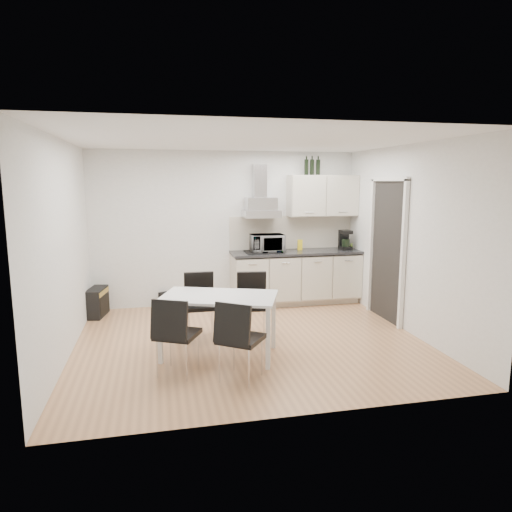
{
  "coord_description": "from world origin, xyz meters",
  "views": [
    {
      "loc": [
        -1.16,
        -5.67,
        2.1
      ],
      "look_at": [
        0.14,
        0.27,
        1.1
      ],
      "focal_mm": 32.0,
      "sensor_mm": 36.0,
      "label": 1
    }
  ],
  "objects": [
    {
      "name": "chair_far_left",
      "position": [
        -0.63,
        0.26,
        0.44
      ],
      "size": [
        0.44,
        0.5,
        0.88
      ],
      "primitive_type": null,
      "rotation": [
        0.0,
        0.0,
        3.15
      ],
      "color": "black",
      "rests_on": "ground"
    },
    {
      "name": "wall_left",
      "position": [
        -2.25,
        0.0,
        1.3
      ],
      "size": [
        0.1,
        4.0,
        2.6
      ],
      "primitive_type": "cube",
      "color": "white",
      "rests_on": "ground"
    },
    {
      "name": "chair_far_right",
      "position": [
        0.06,
        0.12,
        0.44
      ],
      "size": [
        0.5,
        0.55,
        0.88
      ],
      "primitive_type": null,
      "rotation": [
        0.0,
        0.0,
        3.01
      ],
      "color": "black",
      "rests_on": "ground"
    },
    {
      "name": "kitchenette",
      "position": [
        1.19,
        1.73,
        0.83
      ],
      "size": [
        2.22,
        0.64,
        2.52
      ],
      "color": "beige",
      "rests_on": "ground"
    },
    {
      "name": "dining_table",
      "position": [
        -0.46,
        -0.4,
        0.67
      ],
      "size": [
        1.54,
        1.19,
        0.75
      ],
      "rotation": [
        0.0,
        0.0,
        -0.34
      ],
      "color": "white",
      "rests_on": "ground"
    },
    {
      "name": "chair_near_left",
      "position": [
        -0.98,
        -0.83,
        0.44
      ],
      "size": [
        0.62,
        0.64,
        0.88
      ],
      "primitive_type": null,
      "rotation": [
        0.0,
        0.0,
        -0.46
      ],
      "color": "black",
      "rests_on": "ground"
    },
    {
      "name": "wall_back",
      "position": [
        0.0,
        2.0,
        1.3
      ],
      "size": [
        4.5,
        0.1,
        2.6
      ],
      "primitive_type": "cube",
      "color": "white",
      "rests_on": "ground"
    },
    {
      "name": "chair_near_right",
      "position": [
        -0.33,
        -1.12,
        0.44
      ],
      "size": [
        0.65,
        0.66,
        0.88
      ],
      "primitive_type": null,
      "rotation": [
        0.0,
        0.0,
        -0.63
      ],
      "color": "black",
      "rests_on": "ground"
    },
    {
      "name": "floor_speaker",
      "position": [
        -1.08,
        1.9,
        0.13
      ],
      "size": [
        0.2,
        0.19,
        0.26
      ],
      "primitive_type": "cube",
      "rotation": [
        0.0,
        0.0,
        0.4
      ],
      "color": "black",
      "rests_on": "ground"
    },
    {
      "name": "ceiling",
      "position": [
        0.0,
        0.0,
        2.6
      ],
      "size": [
        4.5,
        4.5,
        0.0
      ],
      "primitive_type": "plane",
      "color": "white",
      "rests_on": "wall_back"
    },
    {
      "name": "wall_front",
      "position": [
        0.0,
        -2.0,
        1.3
      ],
      "size": [
        4.5,
        0.1,
        2.6
      ],
      "primitive_type": "cube",
      "color": "white",
      "rests_on": "ground"
    },
    {
      "name": "doorway",
      "position": [
        2.21,
        0.55,
        1.05
      ],
      "size": [
        0.08,
        1.04,
        2.1
      ],
      "primitive_type": "cube",
      "color": "white",
      "rests_on": "ground"
    },
    {
      "name": "guitar_amp",
      "position": [
        -2.12,
        1.64,
        0.22
      ],
      "size": [
        0.32,
        0.57,
        0.45
      ],
      "rotation": [
        0.0,
        0.0,
        -0.18
      ],
      "color": "black",
      "rests_on": "ground"
    },
    {
      "name": "ground",
      "position": [
        0.0,
        0.0,
        0.0
      ],
      "size": [
        4.5,
        4.5,
        0.0
      ],
      "primitive_type": "plane",
      "color": "tan",
      "rests_on": "ground"
    },
    {
      "name": "wall_right",
      "position": [
        2.25,
        0.0,
        1.3
      ],
      "size": [
        0.1,
        4.0,
        2.6
      ],
      "primitive_type": "cube",
      "color": "white",
      "rests_on": "ground"
    }
  ]
}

